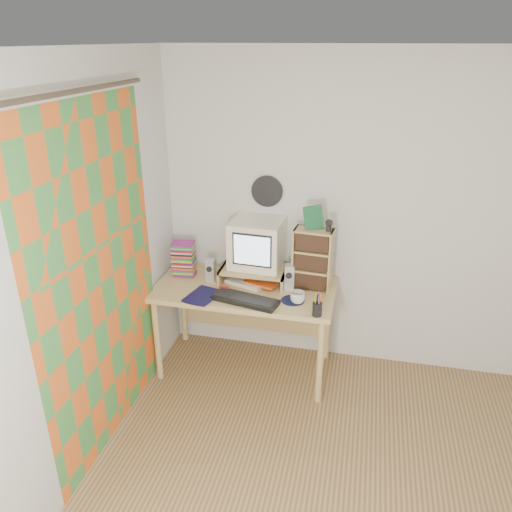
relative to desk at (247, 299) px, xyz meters
The scene contains 21 objects.
ceiling 2.59m from the desk, 54.49° to the right, with size 3.50×3.50×0.00m, color white.
back_wall 1.25m from the desk, 16.59° to the left, with size 3.50×3.50×0.00m, color silver.
left_wall 1.73m from the desk, 116.51° to the right, with size 3.50×3.50×0.00m, color silver.
curtain 1.29m from the desk, 125.22° to the right, with size 2.20×2.20×0.00m, color #D75D1E.
wall_disc 0.87m from the desk, 70.78° to the left, with size 0.25×0.25×0.02m, color black.
desk is the anchor object (origin of this frame).
monitor_riser 0.24m from the desk, 36.34° to the left, with size 0.52×0.30×0.12m.
crt_monitor 0.45m from the desk, 55.61° to the left, with size 0.39×0.39×0.37m, color white.
speaker_left 0.37m from the desk, behind, with size 0.07×0.07×0.18m, color silver.
speaker_right 0.41m from the desk, ahead, with size 0.07×0.07×0.20m, color silver.
keyboard 0.33m from the desk, 78.19° to the right, with size 0.50×0.17×0.03m, color black.
dvd_stack 0.60m from the desk, behind, with size 0.17×0.12×0.25m, color brown, non-canonical shape.
cd_rack 0.63m from the desk, ahead, with size 0.29×0.15×0.48m, color tan.
mug 0.52m from the desk, 26.59° to the right, with size 0.11×0.11×0.09m, color silver.
diary 0.48m from the desk, 143.50° to the right, with size 0.25×0.18×0.05m, color #100F38.
mousepad 0.47m from the desk, 25.93° to the right, with size 0.18×0.18×0.00m, color #0F1734.
pen_cup 0.73m from the desk, 31.62° to the right, with size 0.07×0.07×0.14m, color black, non-canonical shape.
papers 0.17m from the desk, 28.25° to the left, with size 0.29×0.22×0.04m, color silver, non-canonical shape.
red_box 0.27m from the desk, 128.67° to the right, with size 0.07×0.04×0.04m, color #B51323.
game_box 0.87m from the desk, ahead, with size 0.14×0.03×0.18m, color #195832.
webcam 0.91m from the desk, ahead, with size 0.05×0.05×0.09m, color black, non-canonical shape.
Camera 1 is at (-0.17, -1.98, 2.54)m, focal length 35.00 mm.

